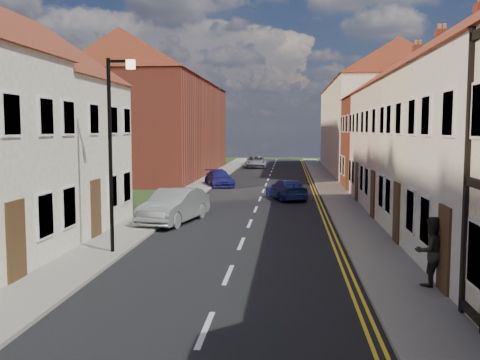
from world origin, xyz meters
TOP-DOWN VIEW (x-y plane):
  - road at (0.00, 30.00)m, footprint 7.00×90.00m
  - pavement_left at (-4.40, 30.00)m, footprint 1.80×90.00m
  - pavement_right at (4.40, 30.00)m, footprint 1.80×90.00m
  - cottage_r_pink at (9.30, 28.90)m, footprint 8.30×6.00m
  - cottage_r_white_far at (9.30, 34.30)m, footprint 8.30×5.20m
  - cottage_r_cream_far at (9.30, 39.70)m, footprint 8.30×6.00m
  - cottage_l_pink at (-9.30, 23.85)m, footprint 8.30×6.30m
  - block_right_far at (9.30, 55.00)m, footprint 8.30×24.20m
  - block_left_far at (-9.30, 50.00)m, footprint 8.30×24.20m
  - lamppost at (-3.81, 20.00)m, footprint 0.88×0.15m
  - car_mid at (-3.20, 25.91)m, footprint 2.50×4.65m
  - car_far at (-3.20, 40.61)m, footprint 2.77×4.14m
  - car_distant at (-1.75, 58.94)m, footprint 2.19×4.56m
  - pedestrian_right at (5.10, 17.11)m, footprint 0.98×0.86m
  - car_far_b at (1.50, 34.00)m, footprint 2.74×4.21m

SIDE VIEW (x-z plane):
  - road at x=0.00m, z-range 0.00..0.02m
  - pavement_left at x=-4.40m, z-range 0.00..0.12m
  - pavement_right at x=4.40m, z-range 0.00..0.12m
  - car_far at x=-3.20m, z-range 0.00..1.12m
  - car_far_b at x=1.50m, z-range 0.00..1.13m
  - car_distant at x=-1.75m, z-range 0.00..1.25m
  - car_mid at x=-3.20m, z-range 0.00..1.45m
  - pedestrian_right at x=5.10m, z-range 0.12..1.83m
  - lamppost at x=-3.81m, z-range 0.54..6.54m
  - cottage_l_pink at x=-9.30m, z-range -0.03..8.77m
  - cottage_r_pink at x=9.30m, z-range -0.03..8.97m
  - cottage_r_cream_far at x=9.30m, z-range -0.03..8.97m
  - cottage_r_white_far at x=9.30m, z-range -0.02..8.98m
  - block_right_far at x=9.30m, z-range 0.04..10.54m
  - block_left_far at x=-9.30m, z-range 0.04..10.54m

